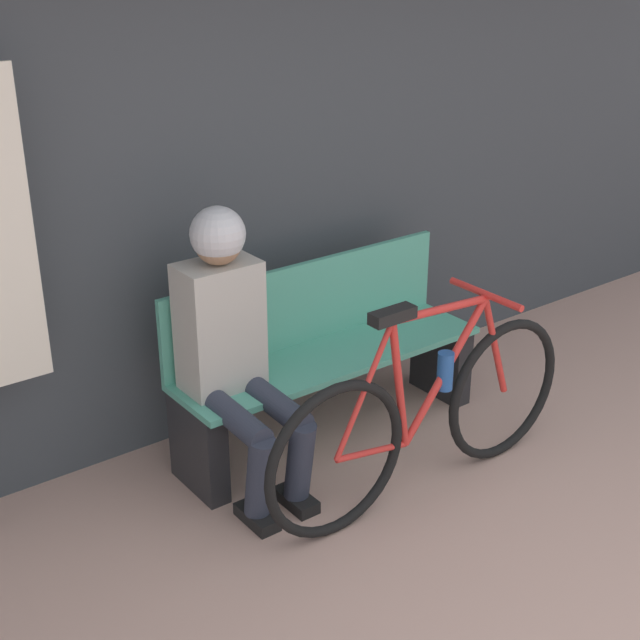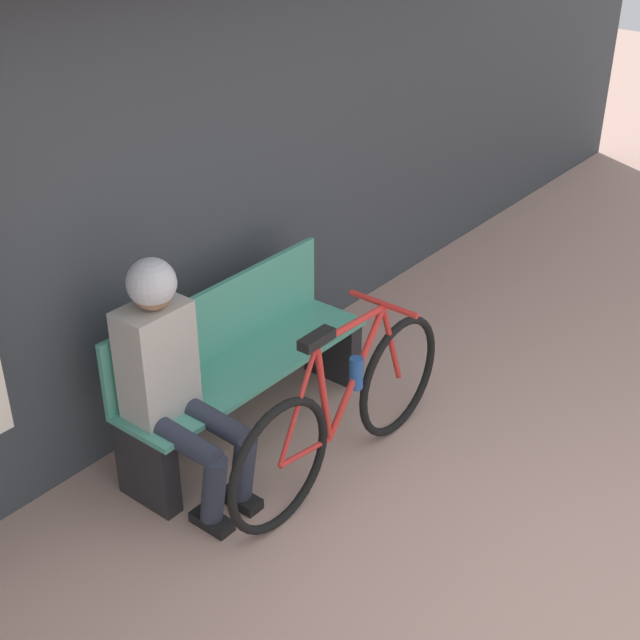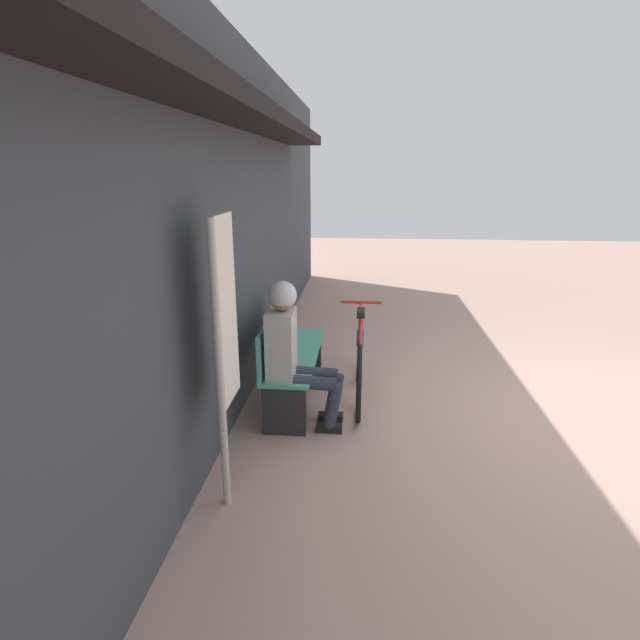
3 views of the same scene
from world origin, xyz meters
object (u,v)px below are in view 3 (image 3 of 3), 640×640
object	(u,v)px
park_bench_near	(290,357)
banner_pole	(224,331)
bicycle	(360,359)
person_seated	(293,346)

from	to	relation	value
park_bench_near	banner_pole	size ratio (longest dim) A/B	0.84
park_bench_near	bicycle	xyz separation A→B (m)	(0.04, -0.66, -0.02)
bicycle	banner_pole	world-z (taller)	banner_pole
bicycle	person_seated	size ratio (longest dim) A/B	1.32
person_seated	banner_pole	world-z (taller)	banner_pole
park_bench_near	bicycle	bearing A→B (deg)	-86.17
park_bench_near	banner_pole	bearing A→B (deg)	173.13
bicycle	banner_pole	bearing A→B (deg)	151.56
park_bench_near	person_seated	bearing A→B (deg)	-169.30
bicycle	person_seated	xyz separation A→B (m)	(-0.61, 0.55, 0.34)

